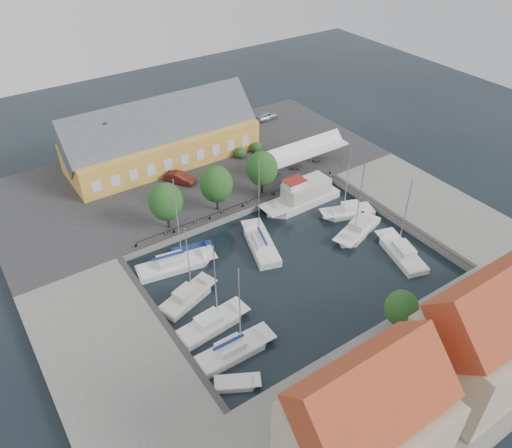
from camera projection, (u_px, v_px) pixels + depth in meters
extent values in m
plane|color=black|center=(284.00, 259.00, 58.66)|extent=(140.00, 140.00, 0.00)
cube|color=#2D2D30|center=(192.00, 173.00, 73.68)|extent=(56.00, 26.00, 1.00)
cube|color=slate|center=(110.00, 351.00, 47.18)|extent=(12.00, 24.00, 1.00)
cube|color=slate|center=(425.00, 205.00, 66.88)|extent=(12.00, 24.00, 1.00)
cube|color=slate|center=(425.00, 383.00, 44.37)|extent=(56.00, 14.00, 1.00)
cube|color=#383533|center=(238.00, 210.00, 64.89)|extent=(56.00, 0.60, 0.12)
cube|color=#383533|center=(165.00, 322.00, 49.40)|extent=(0.60, 24.00, 0.12)
cube|color=#383533|center=(396.00, 215.00, 63.99)|extent=(0.60, 24.00, 0.12)
cylinder|color=black|center=(136.00, 246.00, 58.74)|extent=(0.24, 0.24, 0.40)
cylinder|color=black|center=(174.00, 232.00, 60.98)|extent=(0.24, 0.24, 0.40)
cylinder|color=black|center=(210.00, 218.00, 63.22)|extent=(0.24, 0.24, 0.40)
cylinder|color=black|center=(243.00, 206.00, 65.45)|extent=(0.24, 0.24, 0.40)
cylinder|color=black|center=(274.00, 194.00, 67.69)|extent=(0.24, 0.24, 0.40)
cylinder|color=black|center=(303.00, 183.00, 69.93)|extent=(0.24, 0.24, 0.40)
cylinder|color=black|center=(330.00, 173.00, 72.17)|extent=(0.24, 0.24, 0.40)
cube|color=gold|center=(163.00, 146.00, 74.48)|extent=(28.00, 10.00, 4.50)
cube|color=#474C51|center=(160.00, 125.00, 72.39)|extent=(28.56, 7.60, 7.60)
cube|color=gold|center=(85.00, 151.00, 74.30)|extent=(6.00, 6.00, 3.50)
cube|color=brown|center=(105.00, 126.00, 67.71)|extent=(0.60, 0.60, 1.20)
cube|color=white|center=(303.00, 151.00, 72.38)|extent=(14.00, 4.00, 0.25)
cylinder|color=silver|center=(277.00, 176.00, 69.30)|extent=(0.10, 0.10, 2.70)
cylinder|color=silver|center=(262.00, 165.00, 71.70)|extent=(0.10, 0.10, 2.70)
cylinder|color=silver|center=(311.00, 164.00, 71.98)|extent=(0.10, 0.10, 2.70)
cylinder|color=silver|center=(295.00, 154.00, 74.38)|extent=(0.10, 0.10, 2.70)
cylinder|color=silver|center=(342.00, 153.00, 74.67)|extent=(0.10, 0.10, 2.70)
cylinder|color=silver|center=(326.00, 144.00, 77.07)|extent=(0.10, 0.10, 2.70)
cylinder|color=black|center=(168.00, 221.00, 61.40)|extent=(0.30, 0.30, 2.10)
ellipsoid|color=#19481A|center=(166.00, 202.00, 59.71)|extent=(4.20, 4.20, 4.83)
cylinder|color=black|center=(217.00, 203.00, 64.54)|extent=(0.30, 0.30, 2.10)
ellipsoid|color=#19481A|center=(216.00, 184.00, 62.84)|extent=(4.20, 4.20, 4.83)
cylinder|color=black|center=(262.00, 187.00, 67.67)|extent=(0.30, 0.30, 2.10)
ellipsoid|color=#19481A|center=(262.00, 169.00, 65.98)|extent=(4.20, 4.20, 4.83)
imported|color=#A7ABAF|center=(267.00, 116.00, 86.80)|extent=(4.20, 1.84, 1.41)
imported|color=#5B1C14|center=(180.00, 178.00, 70.07)|extent=(3.80, 4.65, 1.49)
cube|color=silver|center=(262.00, 249.00, 59.97)|extent=(4.70, 7.61, 1.50)
cube|color=silver|center=(260.00, 239.00, 60.19)|extent=(5.02, 8.94, 0.08)
cube|color=silver|center=(262.00, 240.00, 59.36)|extent=(2.59, 3.27, 0.90)
cylinder|color=silver|center=(259.00, 201.00, 57.43)|extent=(0.12, 0.12, 10.71)
cube|color=navy|center=(262.00, 236.00, 58.78)|extent=(1.28, 3.47, 0.22)
cube|color=silver|center=(305.00, 201.00, 68.35)|extent=(9.45, 3.65, 1.80)
cube|color=silver|center=(299.00, 198.00, 67.25)|extent=(11.33, 3.53, 0.08)
cube|color=beige|center=(306.00, 189.00, 67.16)|extent=(6.51, 3.08, 2.20)
cube|color=silver|center=(294.00, 185.00, 65.36)|extent=(2.61, 1.97, 1.20)
cube|color=maroon|center=(294.00, 180.00, 64.97)|extent=(2.85, 2.08, 0.10)
cube|color=silver|center=(351.00, 213.00, 66.08)|extent=(6.24, 4.18, 1.30)
cube|color=silver|center=(347.00, 210.00, 65.52)|extent=(7.30, 4.47, 0.08)
cube|color=silver|center=(351.00, 206.00, 65.37)|extent=(2.72, 2.32, 0.90)
cylinder|color=silver|center=(347.00, 181.00, 62.77)|extent=(0.12, 0.12, 9.00)
cube|color=silver|center=(359.00, 230.00, 63.17)|extent=(6.97, 4.58, 1.30)
cube|color=silver|center=(357.00, 229.00, 62.24)|extent=(8.17, 4.89, 0.08)
cube|color=beige|center=(360.00, 223.00, 62.38)|extent=(3.03, 2.55, 0.90)
cylinder|color=silver|center=(360.00, 198.00, 59.07)|extent=(0.12, 0.12, 9.68)
cube|color=silver|center=(403.00, 258.00, 58.86)|extent=(4.43, 7.19, 1.30)
cube|color=silver|center=(400.00, 249.00, 59.09)|extent=(4.70, 8.45, 0.08)
cube|color=silver|center=(404.00, 249.00, 58.30)|extent=(2.49, 3.08, 0.90)
cylinder|color=silver|center=(405.00, 214.00, 56.70)|extent=(0.12, 0.12, 9.38)
cube|color=silver|center=(170.00, 268.00, 57.34)|extent=(7.84, 3.92, 1.30)
cube|color=silver|center=(178.00, 261.00, 57.24)|extent=(9.30, 4.06, 0.08)
cube|color=silver|center=(171.00, 260.00, 56.72)|extent=(3.26, 2.31, 0.90)
cylinder|color=silver|center=(178.00, 222.00, 54.19)|extent=(0.12, 0.12, 10.92)
cube|color=navy|center=(169.00, 256.00, 56.21)|extent=(3.73, 0.84, 0.22)
cube|color=beige|center=(185.00, 302.00, 53.06)|extent=(6.11, 4.14, 1.30)
cube|color=beige|center=(189.00, 293.00, 53.09)|extent=(7.15, 4.42, 0.08)
cube|color=beige|center=(185.00, 293.00, 52.46)|extent=(2.67, 2.30, 0.90)
cylinder|color=silver|center=(188.00, 262.00, 50.87)|extent=(0.12, 0.12, 8.44)
cube|color=silver|center=(208.00, 328.00, 50.07)|extent=(6.53, 3.16, 1.30)
cube|color=silver|center=(214.00, 320.00, 50.06)|extent=(7.78, 3.18, 0.08)
cube|color=silver|center=(209.00, 320.00, 49.46)|extent=(2.68, 1.98, 0.90)
cylinder|color=silver|center=(216.00, 284.00, 47.53)|extent=(0.12, 0.12, 9.37)
cube|color=silver|center=(229.00, 355.00, 47.39)|extent=(6.58, 2.54, 1.30)
cube|color=silver|center=(236.00, 347.00, 47.34)|extent=(7.89, 2.44, 0.08)
cube|color=silver|center=(230.00, 347.00, 46.77)|extent=(2.63, 1.72, 0.90)
cylinder|color=silver|center=(240.00, 309.00, 44.70)|extent=(0.12, 0.12, 9.66)
cube|color=navy|center=(229.00, 342.00, 46.25)|extent=(3.29, 0.23, 0.22)
cube|color=silver|center=(233.00, 385.00, 44.76)|extent=(3.78, 3.06, 0.90)
cube|color=silver|center=(238.00, 381.00, 44.50)|extent=(4.35, 3.33, 0.08)
cube|color=navy|center=(189.00, 253.00, 59.60)|extent=(4.41, 2.95, 0.80)
cube|color=navy|center=(193.00, 249.00, 59.47)|extent=(5.17, 3.07, 0.08)
cube|color=#BEAE92|center=(364.00, 434.00, 36.18)|extent=(11.00, 8.00, 7.00)
cube|color=#A54423|center=(374.00, 395.00, 33.35)|extent=(11.33, 6.50, 6.50)
cube|color=brown|center=(345.00, 401.00, 31.13)|extent=(0.70, 0.70, 1.00)
cube|color=brown|center=(401.00, 365.00, 33.41)|extent=(0.60, 0.60, 0.80)
cube|color=#BEAE92|center=(485.00, 347.00, 42.30)|extent=(12.00, 8.00, 7.50)
cube|color=#A54423|center=(503.00, 305.00, 39.31)|extent=(12.36, 6.50, 6.50)
cube|color=brown|center=(485.00, 306.00, 36.99)|extent=(0.70, 0.70, 1.00)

